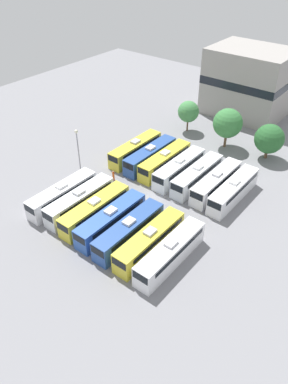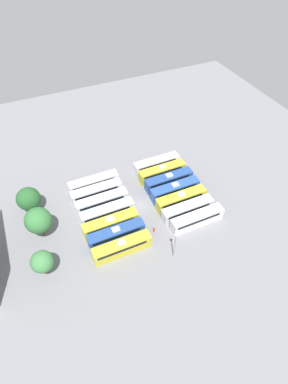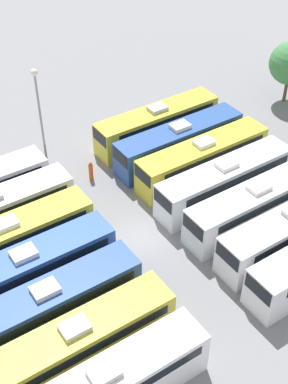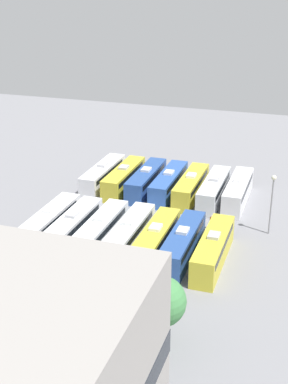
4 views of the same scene
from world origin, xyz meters
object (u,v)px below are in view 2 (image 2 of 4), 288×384
at_px(bus_6, 156,164).
at_px(bus_7, 122,247).
at_px(bus_3, 175,189).
at_px(tree_2, 28,199).
at_px(bus_8, 116,234).
at_px(light_pole, 175,241).
at_px(bus_12, 97,192).
at_px(tree_1, 38,220).
at_px(bus_4, 169,180).
at_px(bus_9, 111,224).
at_px(worker_person, 154,230).
at_px(bus_5, 162,172).
at_px(bus_1, 187,209).
at_px(tree_0, 42,262).
at_px(bus_2, 181,199).
at_px(bus_11, 102,201).
at_px(bus_0, 197,219).
at_px(bus_13, 94,183).
at_px(bus_10, 107,212).

distance_m(bus_6, bus_7, 26.37).
xyz_separation_m(bus_3, tree_2, (8.73, 31.82, 2.16)).
distance_m(bus_8, light_pole, 12.81).
height_order(bus_12, tree_1, tree_1).
bearing_deg(bus_4, bus_9, 111.31).
xyz_separation_m(worker_person, light_pole, (-6.88, -1.03, 4.28)).
distance_m(bus_5, tree_1, 31.59).
xyz_separation_m(bus_1, bus_5, (13.29, -0.31, 0.00)).
height_order(bus_4, tree_0, tree_0).
xyz_separation_m(bus_6, tree_0, (-18.50, 32.12, 2.48)).
xyz_separation_m(bus_3, worker_person, (-8.03, 9.17, -0.85)).
height_order(bus_4, light_pole, light_pole).
xyz_separation_m(bus_2, bus_12, (10.02, 16.95, 0.00)).
distance_m(bus_1, bus_5, 13.30).
bearing_deg(bus_3, bus_11, 78.77).
distance_m(bus_0, worker_person, 9.57).
relative_size(bus_13, tree_2, 1.85).
bearing_deg(bus_3, light_pole, 151.36).
relative_size(bus_10, tree_0, 1.91).
distance_m(bus_6, tree_1, 32.44).
distance_m(bus_4, bus_5, 3.36).
bearing_deg(tree_2, bus_12, -97.61).
bearing_deg(bus_7, bus_5, -45.93).
relative_size(bus_2, light_pole, 1.60).
bearing_deg(bus_12, bus_10, -177.83).
xyz_separation_m(bus_7, light_pole, (-5.03, -9.06, 3.42)).
xyz_separation_m(bus_1, bus_6, (16.60, -0.39, 0.00)).
height_order(bus_9, bus_12, same).
bearing_deg(bus_13, bus_2, -128.29).
bearing_deg(bus_13, bus_10, 179.95).
distance_m(bus_1, bus_4, 9.95).
xyz_separation_m(bus_0, bus_9, (6.36, 17.47, 0.00)).
bearing_deg(bus_1, bus_11, 59.19).
distance_m(tree_0, tree_2, 17.18).
distance_m(bus_9, bus_11, 6.76).
bearing_deg(light_pole, bus_10, 30.41).
height_order(bus_11, light_pole, light_pole).
relative_size(bus_1, tree_2, 1.85).
height_order(bus_3, bus_7, same).
distance_m(bus_8, worker_person, 8.14).
distance_m(bus_0, bus_12, 23.92).
relative_size(bus_6, bus_7, 1.00).
xyz_separation_m(bus_4, tree_1, (-2.53, 31.04, 3.17)).
bearing_deg(bus_7, tree_2, 38.14).
distance_m(bus_1, tree_1, 31.61).
relative_size(bus_2, worker_person, 6.60).
height_order(bus_6, bus_9, same).
height_order(bus_0, bus_6, same).
height_order(bus_12, light_pole, light_pole).
bearing_deg(bus_12, bus_1, -128.44).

